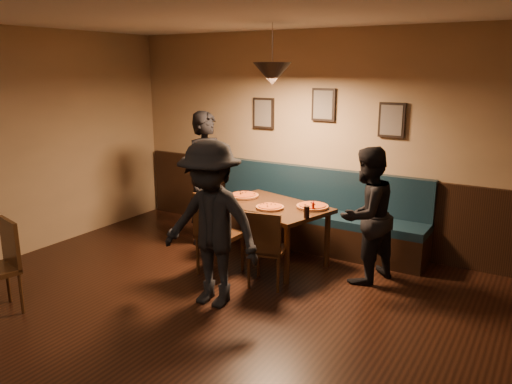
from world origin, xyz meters
TOP-DOWN VIEW (x-y plane):
  - floor at (0.00, 0.00)m, footprint 7.00×7.00m
  - wall_back at (0.00, 3.50)m, footprint 6.00×0.00m
  - wainscot at (0.00, 3.47)m, footprint 5.88×0.06m
  - booth_bench at (0.00, 3.20)m, footprint 3.00×0.60m
  - picture_left at (-0.90, 3.47)m, footprint 0.32×0.04m
  - picture_center at (0.00, 3.47)m, footprint 0.32×0.04m
  - picture_right at (0.90, 3.47)m, footprint 0.32×0.04m
  - pendant_lamp at (-0.19, 2.46)m, footprint 0.44×0.44m
  - dining_table at (-0.19, 2.46)m, footprint 1.51×1.18m
  - chair_near_left at (-0.51, 1.84)m, footprint 0.45×0.45m
  - chair_near_right at (0.12, 1.85)m, footprint 0.45×0.45m
  - diner_left at (-1.25, 2.61)m, footprint 0.56×0.72m
  - diner_right at (0.97, 2.51)m, footprint 0.79×0.89m
  - diner_front at (-0.14, 1.17)m, footprint 1.09×0.65m
  - pizza_a at (-0.67, 2.60)m, footprint 0.49×0.49m
  - pizza_b at (-0.13, 2.31)m, footprint 0.40×0.40m
  - pizza_c at (0.29, 2.59)m, footprint 0.48×0.48m
  - soda_glass at (0.40, 2.20)m, footprint 0.08×0.08m
  - tabasco_bottle at (0.36, 2.46)m, footprint 0.03×0.03m
  - napkin_a at (-0.75, 2.74)m, footprint 0.17×0.17m
  - napkin_b at (-0.79, 2.17)m, footprint 0.15×0.15m
  - cutlery_set at (-0.24, 2.09)m, footprint 0.20×0.04m

SIDE VIEW (x-z plane):
  - floor at x=0.00m, z-range 0.00..0.00m
  - dining_table at x=-0.19m, z-range 0.00..0.72m
  - chair_near_right at x=0.12m, z-range 0.00..0.86m
  - chair_near_left at x=-0.51m, z-range 0.00..0.97m
  - wainscot at x=0.00m, z-range 0.00..1.00m
  - booth_bench at x=0.00m, z-range 0.00..1.00m
  - cutlery_set at x=-0.24m, z-range 0.72..0.72m
  - napkin_b at x=-0.79m, z-range 0.72..0.72m
  - napkin_a at x=-0.75m, z-range 0.72..0.72m
  - pizza_b at x=-0.13m, z-range 0.72..0.75m
  - pizza_a at x=-0.67m, z-range 0.72..0.76m
  - pizza_c at x=0.29m, z-range 0.72..0.76m
  - diner_right at x=0.97m, z-range 0.00..1.51m
  - tabasco_bottle at x=0.36m, z-range 0.72..0.85m
  - soda_glass at x=0.40m, z-range 0.72..0.85m
  - diner_front at x=-0.14m, z-range 0.00..1.66m
  - diner_left at x=-1.25m, z-range 0.00..1.78m
  - wall_back at x=0.00m, z-range -1.60..4.40m
  - picture_left at x=-0.90m, z-range 1.49..1.91m
  - picture_right at x=0.90m, z-range 1.49..1.91m
  - picture_center at x=0.00m, z-range 1.64..2.06m
  - pendant_lamp at x=-0.19m, z-range 2.12..2.38m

